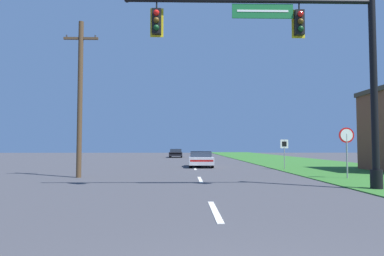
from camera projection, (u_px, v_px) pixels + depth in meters
grass_verge_right at (302, 163)px, 32.72m from camera, size 10.00×110.00×0.04m
road_center_line at (195, 169)px, 24.50m from camera, size 0.16×34.80×0.01m
signal_mast at (312, 60)px, 12.91m from camera, size 9.66×0.47×7.97m
car_ahead at (201, 159)px, 26.68m from camera, size 1.88×4.23×1.19m
far_car at (176, 153)px, 48.83m from camera, size 1.82×4.34×1.19m
stop_sign at (347, 141)px, 16.93m from camera, size 0.76×0.07×2.50m
route_sign_post at (284, 147)px, 23.67m from camera, size 0.55×0.06×2.03m
utility_pole_near at (80, 96)px, 17.84m from camera, size 1.80×0.26×8.19m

